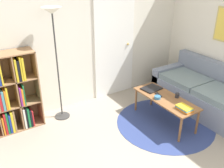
% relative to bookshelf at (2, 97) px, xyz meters
% --- Properties ---
extents(wall_back, '(7.25, 0.11, 2.60)m').
position_rel_bookshelf_xyz_m(wall_back, '(1.52, 0.22, 0.70)').
color(wall_back, silver).
rests_on(wall_back, ground_plane).
extents(rug, '(1.61, 1.61, 0.01)m').
position_rel_bookshelf_xyz_m(rug, '(2.25, -1.20, -0.59)').
color(rug, navy).
rests_on(rug, ground_plane).
extents(bookshelf, '(0.99, 0.34, 1.26)m').
position_rel_bookshelf_xyz_m(bookshelf, '(0.00, 0.00, 0.00)').
color(bookshelf, '#936B47').
rests_on(bookshelf, ground_plane).
extents(floor_lamp, '(0.30, 0.30, 1.85)m').
position_rel_bookshelf_xyz_m(floor_lamp, '(0.88, -0.09, 0.97)').
color(floor_lamp, '#333333').
rests_on(floor_lamp, ground_plane).
extents(couch, '(0.86, 1.89, 0.81)m').
position_rel_bookshelf_xyz_m(couch, '(3.23, -1.20, -0.31)').
color(couch, gray).
rests_on(couch, ground_plane).
extents(coffee_table, '(0.45, 1.14, 0.45)m').
position_rel_bookshelf_xyz_m(coffee_table, '(2.27, -1.14, -0.19)').
color(coffee_table, brown).
rests_on(coffee_table, ground_plane).
extents(laptop, '(0.35, 0.29, 0.02)m').
position_rel_bookshelf_xyz_m(laptop, '(2.28, -0.77, -0.13)').
color(laptop, black).
rests_on(laptop, coffee_table).
extents(bowl, '(0.10, 0.10, 0.05)m').
position_rel_bookshelf_xyz_m(bowl, '(2.13, -1.09, -0.12)').
color(bowl, teal).
rests_on(bowl, coffee_table).
extents(book_stack_on_table, '(0.15, 0.24, 0.06)m').
position_rel_bookshelf_xyz_m(book_stack_on_table, '(2.24, -1.57, -0.12)').
color(book_stack_on_table, orange).
rests_on(book_stack_on_table, coffee_table).
extents(cup, '(0.07, 0.07, 0.08)m').
position_rel_bookshelf_xyz_m(cup, '(2.43, -1.23, -0.11)').
color(cup, '#28282D').
rests_on(cup, coffee_table).
extents(remote, '(0.08, 0.17, 0.02)m').
position_rel_bookshelf_xyz_m(remote, '(2.23, -1.02, -0.13)').
color(remote, black).
rests_on(remote, coffee_table).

